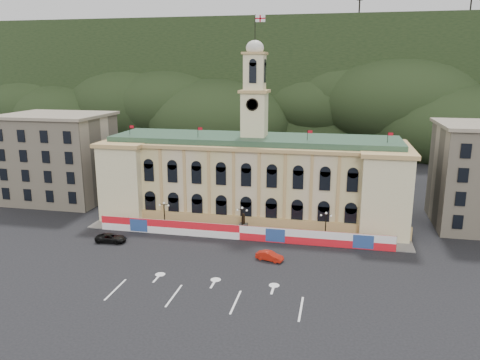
% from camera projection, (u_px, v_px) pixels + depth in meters
% --- Properties ---
extents(ground, '(260.00, 260.00, 0.00)m').
position_uv_depth(ground, '(217.00, 278.00, 63.94)').
color(ground, black).
rests_on(ground, ground).
extents(lane_markings, '(26.00, 10.00, 0.02)m').
position_uv_depth(lane_markings, '(207.00, 295.00, 59.19)').
color(lane_markings, white).
rests_on(lane_markings, ground).
extents(hill_ridge, '(230.00, 80.00, 64.00)m').
position_uv_depth(hill_ridge, '(299.00, 91.00, 175.29)').
color(hill_ridge, black).
rests_on(hill_ridge, ground).
extents(city_hall, '(56.20, 17.60, 37.10)m').
position_uv_depth(city_hall, '(254.00, 177.00, 88.36)').
color(city_hall, beige).
rests_on(city_hall, ground).
extents(side_building_left, '(21.00, 17.00, 18.60)m').
position_uv_depth(side_building_left, '(59.00, 157.00, 99.88)').
color(side_building_left, '#C3B397').
rests_on(side_building_left, ground).
extents(hoarding_fence, '(50.00, 0.44, 2.50)m').
position_uv_depth(hoarding_fence, '(240.00, 232.00, 77.96)').
color(hoarding_fence, red).
rests_on(hoarding_fence, ground).
extents(pavement, '(56.00, 5.50, 0.16)m').
position_uv_depth(pavement, '(243.00, 234.00, 80.79)').
color(pavement, slate).
rests_on(pavement, ground).
extents(statue, '(1.40, 1.40, 3.72)m').
position_uv_depth(statue, '(243.00, 227.00, 80.77)').
color(statue, '#595651').
rests_on(statue, ground).
extents(lamp_left, '(1.96, 0.44, 5.15)m').
position_uv_depth(lamp_left, '(164.00, 213.00, 82.22)').
color(lamp_left, black).
rests_on(lamp_left, ground).
extents(lamp_center, '(1.96, 0.44, 5.15)m').
position_uv_depth(lamp_center, '(242.00, 218.00, 79.38)').
color(lamp_center, black).
rests_on(lamp_center, ground).
extents(lamp_right, '(1.96, 0.44, 5.15)m').
position_uv_depth(lamp_right, '(326.00, 224.00, 76.53)').
color(lamp_right, black).
rests_on(lamp_right, ground).
extents(red_sedan, '(3.60, 4.89, 1.36)m').
position_uv_depth(red_sedan, '(270.00, 256.00, 69.67)').
color(red_sedan, '#B51B0C').
rests_on(red_sedan, ground).
extents(black_suv, '(3.08, 5.38, 1.40)m').
position_uv_depth(black_suv, '(111.00, 238.00, 76.96)').
color(black_suv, black).
rests_on(black_suv, ground).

